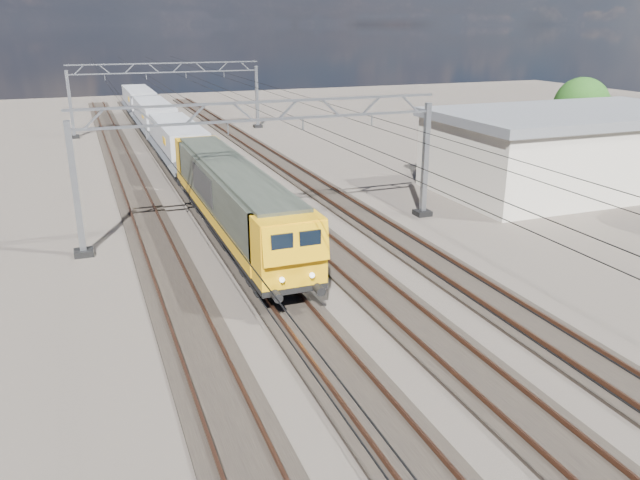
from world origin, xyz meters
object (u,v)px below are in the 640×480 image
object	(u,v)px
catenary_gantry_far	(168,95)
hopper_wagon_lead	(178,142)
catenary_gantry_mid	(267,163)
hopper_wagon_mid	(155,118)
hopper_wagon_third	(139,102)
locomotive	(232,197)
tree_far	(586,107)
industrial_shed	(571,150)

from	to	relation	value
catenary_gantry_far	hopper_wagon_lead	bearing A→B (deg)	-96.15
catenary_gantry_mid	hopper_wagon_mid	world-z (taller)	catenary_gantry_mid
catenary_gantry_mid	hopper_wagon_third	xyz separation A→B (m)	(-2.00, 45.85, -1.67)
locomotive	hopper_wagon_lead	world-z (taller)	locomotive
locomotive	tree_far	size ratio (longest dim) A/B	3.14
catenary_gantry_mid	industrial_shed	size ratio (longest dim) A/B	1.07
catenary_gantry_mid	tree_far	xyz separation A→B (m)	(30.32, 9.79, 0.37)
locomotive	hopper_wagon_mid	distance (m)	31.90
locomotive	hopper_wagon_mid	bearing A→B (deg)	90.00
catenary_gantry_far	hopper_wagon_mid	distance (m)	5.07
hopper_wagon_lead	hopper_wagon_third	xyz separation A→B (m)	(0.00, 28.40, 0.00)
hopper_wagon_lead	hopper_wagon_mid	distance (m)	14.20
catenary_gantry_far	hopper_wagon_mid	xyz separation A→B (m)	(-2.00, -4.35, -1.67)
catenary_gantry_far	hopper_wagon_third	size ratio (longest dim) A/B	1.53
hopper_wagon_lead	tree_far	bearing A→B (deg)	-13.34
hopper_wagon_third	industrial_shed	size ratio (longest dim) A/B	0.70
hopper_wagon_third	tree_far	distance (m)	48.47
industrial_shed	tree_far	world-z (taller)	tree_far
industrial_shed	catenary_gantry_far	bearing A→B (deg)	122.91
catenary_gantry_mid	catenary_gantry_far	distance (m)	36.00
industrial_shed	tree_far	distance (m)	11.50
locomotive	catenary_gantry_far	bearing A→B (deg)	86.84
catenary_gantry_far	hopper_wagon_third	distance (m)	10.19
locomotive	tree_far	world-z (taller)	tree_far
hopper_wagon_lead	locomotive	bearing A→B (deg)	-90.00
catenary_gantry_mid	hopper_wagon_third	bearing A→B (deg)	92.50
catenary_gantry_mid	hopper_wagon_mid	xyz separation A→B (m)	(-2.00, 31.65, -1.67)
hopper_wagon_mid	tree_far	distance (m)	39.07
hopper_wagon_mid	tree_far	world-z (taller)	tree_far
hopper_wagon_mid	hopper_wagon_third	size ratio (longest dim) A/B	1.00
hopper_wagon_third	industrial_shed	xyz separation A→B (m)	(24.00, -43.85, 0.49)
catenary_gantry_far	industrial_shed	world-z (taller)	catenary_gantry_far
catenary_gantry_mid	industrial_shed	xyz separation A→B (m)	(22.00, 2.00, -1.18)
hopper_wagon_third	hopper_wagon_lead	bearing A→B (deg)	-90.00
catenary_gantry_far	hopper_wagon_third	world-z (taller)	catenary_gantry_far
industrial_shed	hopper_wagon_lead	bearing A→B (deg)	147.23
catenary_gantry_mid	tree_far	size ratio (longest dim) A/B	2.96
hopper_wagon_mid	industrial_shed	size ratio (longest dim) A/B	0.70
catenary_gantry_mid	industrial_shed	world-z (taller)	catenary_gantry_mid
catenary_gantry_far	industrial_shed	size ratio (longest dim) A/B	1.07
catenary_gantry_mid	tree_far	bearing A→B (deg)	17.89
catenary_gantry_mid	tree_far	distance (m)	31.86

